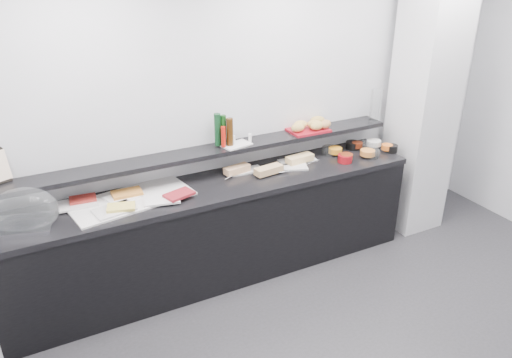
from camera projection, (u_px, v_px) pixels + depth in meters
name	position (u px, v px, depth m)	size (l,w,h in m)	color
back_wall	(272.00, 112.00, 4.52)	(5.00, 0.02, 2.70)	silver
column	(424.00, 100.00, 4.86)	(0.50, 0.50, 2.70)	silver
buffet_cabinet	(218.00, 233.00, 4.38)	(3.60, 0.60, 0.85)	black
counter_top	(216.00, 187.00, 4.19)	(3.62, 0.62, 0.05)	black
wall_shelf	(207.00, 152.00, 4.22)	(3.60, 0.25, 0.04)	black
cloche_base	(20.00, 226.00, 3.52)	(0.45, 0.30, 0.04)	silver
cloche_dome	(24.00, 211.00, 3.50)	(0.47, 0.31, 0.34)	silver
linen_runner	(131.00, 199.00, 3.91)	(0.94, 0.45, 0.01)	silver
platter_meat_a	(78.00, 204.00, 3.82)	(0.29, 0.19, 0.01)	white
food_meat_a	(83.00, 199.00, 3.85)	(0.20, 0.13, 0.02)	maroon
platter_salmon	(124.00, 196.00, 3.92)	(0.28, 0.18, 0.01)	white
food_salmon	(127.00, 193.00, 3.94)	(0.23, 0.15, 0.02)	orange
platter_cheese	(114.00, 210.00, 3.72)	(0.29, 0.19, 0.01)	silver
food_cheese	(121.00, 207.00, 3.73)	(0.21, 0.13, 0.02)	#E7D15A
platter_meat_b	(162.00, 199.00, 3.88)	(0.27, 0.18, 0.01)	white
food_meat_b	(179.00, 194.00, 3.92)	(0.22, 0.14, 0.02)	maroon
sandwich_plate_left	(246.00, 171.00, 4.41)	(0.30, 0.13, 0.01)	silver
sandwich_food_left	(237.00, 169.00, 4.35)	(0.23, 0.09, 0.06)	#E6AC78
tongs_left	(231.00, 177.00, 4.27)	(0.01, 0.01, 0.16)	silver
sandwich_plate_mid	(289.00, 167.00, 4.48)	(0.32, 0.14, 0.01)	silver
sandwich_food_mid	(269.00, 170.00, 4.33)	(0.26, 0.10, 0.06)	tan
tongs_mid	(280.00, 172.00, 4.35)	(0.01, 0.01, 0.16)	silver
sandwich_plate_right	(297.00, 160.00, 4.62)	(0.35, 0.15, 0.01)	white
sandwich_food_right	(300.00, 159.00, 4.57)	(0.26, 0.10, 0.06)	#E4BC77
tongs_right	(313.00, 162.00, 4.56)	(0.01, 0.01, 0.16)	silver
bowl_glass_fruit	(330.00, 150.00, 4.77)	(0.15, 0.15, 0.07)	white
fill_glass_fruit	(335.00, 150.00, 4.74)	(0.13, 0.13, 0.05)	orange
bowl_black_jam	(353.00, 145.00, 4.90)	(0.14, 0.14, 0.07)	black
fill_black_jam	(357.00, 145.00, 4.87)	(0.11, 0.11, 0.05)	#541C0C
bowl_glass_cream	(368.00, 145.00, 4.90)	(0.17, 0.17, 0.07)	white
fill_glass_cream	(374.00, 143.00, 4.92)	(0.14, 0.14, 0.05)	white
bowl_red_jam	(345.00, 158.00, 4.59)	(0.13, 0.13, 0.07)	maroon
fill_red_jam	(346.00, 157.00, 4.60)	(0.12, 0.12, 0.05)	#63230E
bowl_glass_salmon	(371.00, 153.00, 4.70)	(0.15, 0.15, 0.07)	white
fill_glass_salmon	(367.00, 153.00, 4.69)	(0.14, 0.14, 0.05)	orange
bowl_black_fruit	(391.00, 148.00, 4.82)	(0.12, 0.12, 0.07)	black
fill_black_fruit	(387.00, 147.00, 4.82)	(0.11, 0.11, 0.05)	orange
condiment_tray	(236.00, 145.00, 4.30)	(0.25, 0.15, 0.01)	silver
bottle_green_a	(224.00, 130.00, 4.24)	(0.05, 0.05, 0.26)	#113E12
bottle_brown	(230.00, 132.00, 4.22)	(0.06, 0.06, 0.24)	#38200A
bottle_green_b	(218.00, 130.00, 4.22)	(0.06, 0.06, 0.28)	#0E361A
bottle_hot	(223.00, 137.00, 4.20)	(0.04, 0.04, 0.18)	red
shaker_salt	(250.00, 138.00, 4.34)	(0.03, 0.03, 0.07)	white
shaker_pepper	(234.00, 140.00, 4.30)	(0.03, 0.03, 0.07)	white
bread_tray	(308.00, 130.00, 4.63)	(0.37, 0.26, 0.02)	maroon
bread_roll_nw	(300.00, 125.00, 4.61)	(0.14, 0.09, 0.08)	tan
bread_roll_n	(318.00, 120.00, 4.73)	(0.15, 0.09, 0.08)	#AF8E42
bread_roll_sw	(298.00, 128.00, 4.53)	(0.13, 0.08, 0.08)	#BA9247
bread_roll_s	(317.00, 126.00, 4.59)	(0.15, 0.10, 0.08)	#B59045
bread_roll_se	(325.00, 124.00, 4.62)	(0.13, 0.09, 0.08)	#AA7541
bread_roll_mide	(314.00, 124.00, 4.62)	(0.14, 0.09, 0.08)	#B88E46
carafe	(376.00, 105.00, 4.88)	(0.11, 0.11, 0.30)	silver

